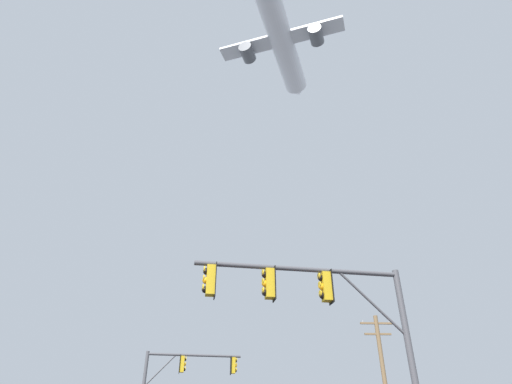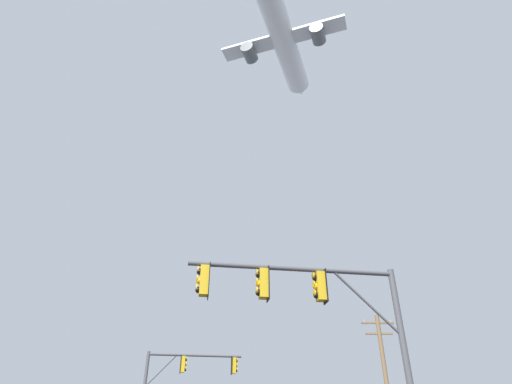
{
  "view_description": "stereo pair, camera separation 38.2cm",
  "coord_description": "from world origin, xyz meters",
  "px_view_note": "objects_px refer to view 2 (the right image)",
  "views": [
    {
      "loc": [
        -0.33,
        -5.85,
        1.29
      ],
      "look_at": [
        0.66,
        18.3,
        15.58
      ],
      "focal_mm": 28.76,
      "sensor_mm": 36.0,
      "label": 1
    },
    {
      "loc": [
        0.05,
        -5.86,
        1.29
      ],
      "look_at": [
        0.66,
        18.3,
        15.58
      ],
      "focal_mm": 28.76,
      "sensor_mm": 36.0,
      "label": 2
    }
  ],
  "objects_px": {
    "signal_pole_far": "(181,377)",
    "utility_pole": "(386,377)",
    "airplane": "(283,40)",
    "signal_pole_near": "(315,306)"
  },
  "relations": [
    {
      "from": "signal_pole_far",
      "to": "airplane",
      "type": "bearing_deg",
      "value": 58.95
    },
    {
      "from": "signal_pole_near",
      "to": "utility_pole",
      "type": "distance_m",
      "value": 17.02
    },
    {
      "from": "airplane",
      "to": "utility_pole",
      "type": "bearing_deg",
      "value": -74.47
    },
    {
      "from": "signal_pole_near",
      "to": "signal_pole_far",
      "type": "bearing_deg",
      "value": 112.59
    },
    {
      "from": "signal_pole_near",
      "to": "utility_pole",
      "type": "height_order",
      "value": "utility_pole"
    },
    {
      "from": "signal_pole_far",
      "to": "utility_pole",
      "type": "height_order",
      "value": "utility_pole"
    },
    {
      "from": "signal_pole_near",
      "to": "airplane",
      "type": "relative_size",
      "value": 0.28
    },
    {
      "from": "signal_pole_far",
      "to": "airplane",
      "type": "xyz_separation_m",
      "value": [
        8.95,
        14.87,
        48.22
      ]
    },
    {
      "from": "utility_pole",
      "to": "airplane",
      "type": "bearing_deg",
      "value": 105.53
    },
    {
      "from": "signal_pole_near",
      "to": "signal_pole_far",
      "type": "relative_size",
      "value": 1.17
    }
  ]
}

